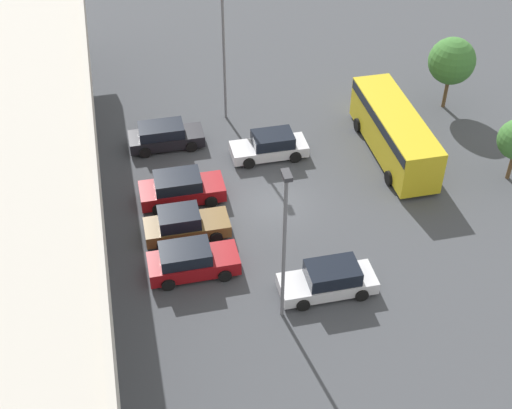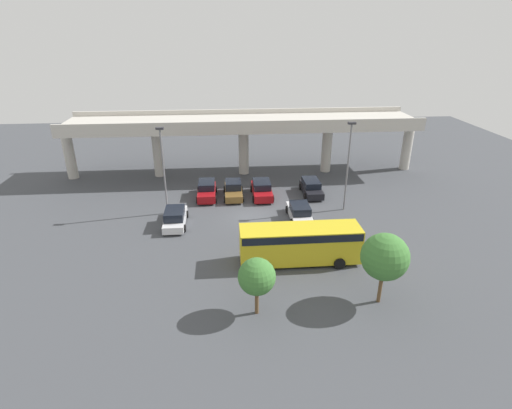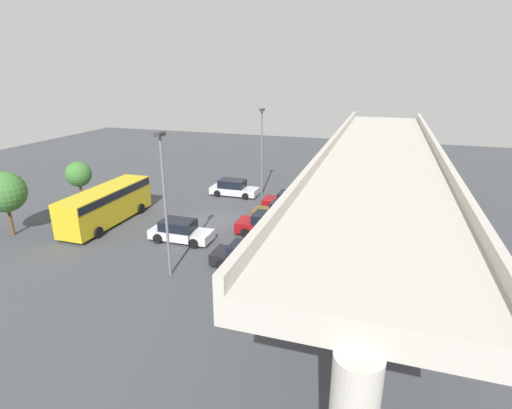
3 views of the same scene
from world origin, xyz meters
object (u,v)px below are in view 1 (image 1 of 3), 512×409
object	(u,v)px
parked_car_3	(181,188)
parked_car_4	(270,146)
parked_car_2	(185,224)
lamp_post_near_aisle	(224,47)
tree_front_centre	(452,61)
parked_car_0	(329,280)
parked_car_5	(165,136)
shuttle_bus	(395,130)
lamp_post_mid_lot	(284,238)
parked_car_1	(191,261)

from	to	relation	value
parked_car_3	parked_car_4	world-z (taller)	parked_car_3
parked_car_4	parked_car_2	bearing A→B (deg)	44.73
parked_car_4	lamp_post_near_aisle	world-z (taller)	lamp_post_near_aisle
parked_car_2	parked_car_3	size ratio (longest dim) A/B	0.95
parked_car_4	lamp_post_near_aisle	xyz separation A→B (m)	(4.73, 1.81, 4.26)
parked_car_2	tree_front_centre	distance (m)	20.58
parked_car_0	parked_car_5	xyz separation A→B (m)	(13.70, 6.21, 0.00)
parked_car_0	shuttle_bus	bearing A→B (deg)	-125.05
lamp_post_mid_lot	parked_car_5	bearing A→B (deg)	13.99
parked_car_5	lamp_post_near_aisle	xyz separation A→B (m)	(2.35, -4.20, 4.25)
parked_car_3	parked_car_5	xyz separation A→B (m)	(5.32, 0.26, -0.05)
tree_front_centre	parked_car_4	bearing A→B (deg)	103.13
parked_car_3	parked_car_4	size ratio (longest dim) A/B	1.02
parked_car_5	shuttle_bus	world-z (taller)	shuttle_bus
parked_car_0	parked_car_5	bearing A→B (deg)	-65.62
lamp_post_mid_lot	parked_car_4	bearing A→B (deg)	-10.81
parked_car_0	parked_car_4	size ratio (longest dim) A/B	1.03
parked_car_0	parked_car_3	bearing A→B (deg)	-54.61
shuttle_bus	parked_car_3	bearing A→B (deg)	-82.97
parked_car_0	parked_car_1	size ratio (longest dim) A/B	1.05
parked_car_0	parked_car_4	xyz separation A→B (m)	(11.33, 0.20, -0.01)
parked_car_3	parked_car_5	world-z (taller)	parked_car_3
tree_front_centre	lamp_post_mid_lot	bearing A→B (deg)	135.81
parked_car_4	parked_car_5	distance (m)	6.46
tree_front_centre	lamp_post_near_aisle	bearing A→B (deg)	82.70
lamp_post_mid_lot	shuttle_bus	bearing A→B (deg)	-41.07
shuttle_bus	lamp_post_near_aisle	size ratio (longest dim) A/B	1.04
parked_car_1	parked_car_4	bearing A→B (deg)	55.18
parked_car_3	lamp_post_near_aisle	bearing A→B (deg)	62.81
parked_car_1	lamp_post_mid_lot	xyz separation A→B (m)	(-3.63, -3.68, 4.06)
lamp_post_mid_lot	tree_front_centre	world-z (taller)	lamp_post_mid_lot
shuttle_bus	lamp_post_near_aisle	bearing A→B (deg)	-123.97
parked_car_3	parked_car_5	size ratio (longest dim) A/B	1.03
parked_car_5	lamp_post_mid_lot	bearing A→B (deg)	-76.01
parked_car_2	parked_car_4	world-z (taller)	parked_car_2
parked_car_0	parked_car_2	distance (m)	8.21
lamp_post_near_aisle	lamp_post_mid_lot	distance (m)	17.05
parked_car_1	parked_car_4	xyz separation A→B (m)	(8.68, -6.03, -0.05)
parked_car_0	lamp_post_mid_lot	size ratio (longest dim) A/B	0.56
parked_car_3	lamp_post_near_aisle	world-z (taller)	lamp_post_near_aisle
parked_car_3	parked_car_0	bearing A→B (deg)	-54.61
parked_car_0	shuttle_bus	distance (m)	12.23
parked_car_5	lamp_post_mid_lot	xyz separation A→B (m)	(-14.69, -3.66, 4.11)
parked_car_0	parked_car_4	bearing A→B (deg)	-88.98
parked_car_1	parked_car_3	xyz separation A→B (m)	(5.73, -0.28, 0.00)
parked_car_2	parked_car_5	world-z (taller)	parked_car_2
parked_car_4	lamp_post_mid_lot	size ratio (longest dim) A/B	0.55
parked_car_2	parked_car_3	distance (m)	2.98
tree_front_centre	parked_car_2	bearing A→B (deg)	115.59
parked_car_4	parked_car_1	bearing A→B (deg)	55.18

